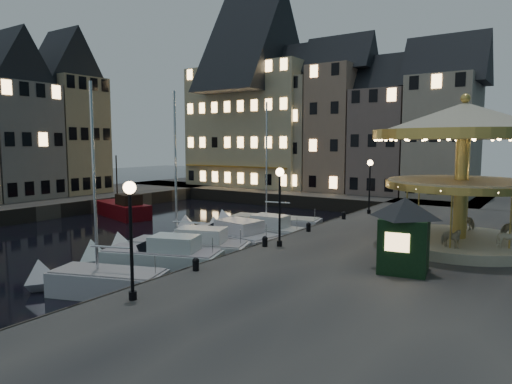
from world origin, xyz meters
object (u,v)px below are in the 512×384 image
Objects in this scene: streetlamp_a at (131,223)px; ticket_kiosk at (405,222)px; bollard_b at (265,241)px; motorboat_a at (97,283)px; motorboat_d at (226,238)px; streetlamp_b at (280,196)px; motorboat_b at (154,259)px; carousel at (463,147)px; motorboat_c at (182,249)px; bollard_c at (308,227)px; motorboat_f at (268,224)px; streetlamp_c at (370,179)px; red_fishing_boat at (123,210)px; bollard_a at (196,264)px; bollard_d at (344,215)px; motorboat_e at (256,232)px.

ticket_kiosk is at bearing 52.18° from streetlamp_a.
motorboat_a reaches higher than bollard_b.
streetlamp_a is at bearing -65.96° from motorboat_d.
bollard_b is at bearing -140.19° from streetlamp_b.
carousel is at bearing 33.74° from motorboat_b.
motorboat_c is at bearing 123.80° from streetlamp_a.
bollard_c is 0.05× the size of motorboat_f.
motorboat_b is at bearing -107.49° from streetlamp_c.
streetlamp_c is 7.32× the size of bollard_c.
red_fishing_boat reaches higher than streetlamp_b.
bollard_d is (0.00, 16.00, 0.00)m from bollard_a.
ticket_kiosk reaches higher than bollard_a.
motorboat_b is 0.93× the size of motorboat_d.
bollard_c is 7.28m from motorboat_f.
motorboat_c is at bearing -86.88° from motorboat_f.
streetlamp_b is at bearing 90.00° from streetlamp_a.
red_fishing_boat is at bearing 163.50° from ticket_kiosk.
bollard_b is (-0.60, 9.50, -2.41)m from streetlamp_a.
motorboat_a is at bearing -119.21° from bollard_b.
motorboat_f is (-5.74, 9.34, -1.07)m from bollard_b.
motorboat_a is at bearing -80.51° from motorboat_b.
bollard_d is 0.16× the size of ticket_kiosk.
streetlamp_b is 22.33m from red_fishing_boat.
streetlamp_b is at bearing -82.41° from bollard_c.
motorboat_d is at bearing 87.37° from motorboat_c.
motorboat_b is at bearing -85.98° from motorboat_f.
motorboat_b is at bearing -109.37° from bollard_d.
streetlamp_c reaches higher than bollard_b.
bollard_b is 0.08× the size of motorboat_e.
bollard_b is 0.05× the size of motorboat_c.
red_fishing_boat is at bearing 161.37° from streetlamp_b.
bollard_b is at bearing -146.57° from carousel.
carousel is at bearing 80.13° from ticket_kiosk.
red_fishing_boat reaches higher than streetlamp_a.
streetlamp_b and streetlamp_c have the same top height.
streetlamp_b is 0.46× the size of carousel.
streetlamp_a is 7.32× the size of bollard_d.
streetlamp_b reaches higher than motorboat_d.
bollard_d is (0.00, 10.50, 0.00)m from bollard_b.
carousel is (13.55, 2.58, 5.91)m from motorboat_d.
motorboat_c is at bearing -114.53° from bollard_d.
bollard_d is 0.05× the size of motorboat_c.
bollard_b is at bearing -90.00° from bollard_c.
motorboat_c is 2.96× the size of ticket_kiosk.
streetlamp_a is 7.32× the size of bollard_a.
bollard_d is 0.06× the size of carousel.
red_fishing_boat is at bearing -173.00° from motorboat_f.
streetlamp_b is at bearing -90.00° from streetlamp_c.
bollard_c is (-0.60, 4.50, -2.41)m from streetlamp_b.
bollard_a is at bearing 25.03° from motorboat_a.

